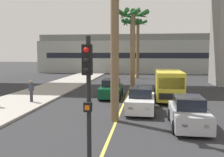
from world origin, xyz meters
The scene contains 11 objects.
lane_stripe_center centered at (0.00, 24.00, 0.00)m, with size 0.14×56.00×0.01m, color #DBCC4C.
pier_building_backdrop centered at (0.00, 53.10, 3.60)m, with size 38.01×8.04×7.32m.
car_queue_front centered at (3.78, 15.26, 0.72)m, with size 1.88×4.12×1.56m.
car_queue_second centered at (1.31, 18.46, 0.72)m, with size 1.95×4.16×1.56m.
car_queue_third centered at (-1.28, 23.46, 0.72)m, with size 1.91×4.14×1.56m.
delivery_van centered at (3.45, 22.78, 1.29)m, with size 2.22×5.28×2.36m.
traffic_light_median_near centered at (0.10, 8.40, 2.71)m, with size 0.24×0.37×4.20m.
palm_tree_near_median centered at (0.44, 26.12, 6.25)m, with size 3.04×3.04×7.88m.
palm_tree_mid_median centered at (-0.16, 34.17, 6.77)m, with size 2.66×2.71×8.11m.
palm_tree_far_median centered at (0.45, 40.83, 6.55)m, with size 2.90×2.99×8.78m.
pedestrian_mid_block centered at (-6.84, 20.00, 1.00)m, with size 0.34×0.22×1.62m.
Camera 1 is at (1.52, 2.09, 3.76)m, focal length 40.92 mm.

